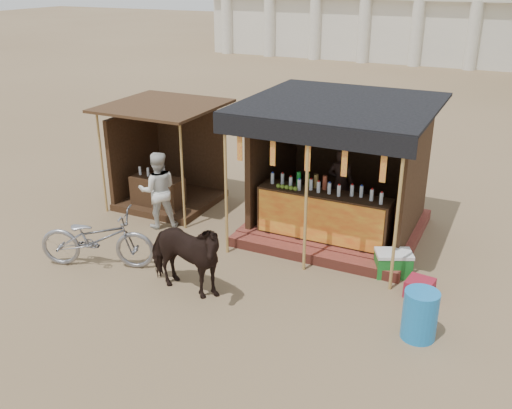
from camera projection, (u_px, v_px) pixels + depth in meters
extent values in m
plane|color=#846B4C|center=(215.00, 297.00, 9.63)|extent=(120.00, 120.00, 0.00)
cube|color=brown|center=(337.00, 224.00, 12.10)|extent=(3.40, 2.80, 0.22)
cube|color=brown|center=(311.00, 255.00, 10.81)|extent=(3.40, 0.35, 0.20)
cube|color=#3B2415|center=(323.00, 215.00, 11.09)|extent=(2.60, 0.55, 0.95)
cube|color=#DE451A|center=(318.00, 221.00, 10.85)|extent=(2.50, 0.02, 0.88)
cube|color=#3B2415|center=(358.00, 147.00, 12.62)|extent=(3.00, 0.12, 2.50)
cube|color=#3B2415|center=(273.00, 154.00, 12.18)|extent=(0.12, 2.50, 2.50)
cube|color=#3B2415|center=(415.00, 174.00, 10.98)|extent=(0.12, 2.50, 2.50)
cube|color=black|center=(341.00, 103.00, 10.92)|extent=(3.60, 3.60, 0.06)
cube|color=black|center=(308.00, 135.00, 9.51)|extent=(3.60, 0.06, 0.36)
cylinder|color=tan|center=(226.00, 186.00, 10.63)|extent=(0.06, 0.06, 2.75)
cylinder|color=tan|center=(306.00, 200.00, 9.99)|extent=(0.06, 0.06, 2.75)
cylinder|color=tan|center=(397.00, 216.00, 9.35)|extent=(0.06, 0.06, 2.75)
cube|color=red|center=(240.00, 146.00, 10.20)|extent=(0.10, 0.02, 0.55)
cube|color=red|center=(273.00, 151.00, 9.94)|extent=(0.10, 0.02, 0.55)
cube|color=red|center=(308.00, 156.00, 9.68)|extent=(0.10, 0.02, 0.55)
cube|color=red|center=(345.00, 161.00, 9.42)|extent=(0.10, 0.02, 0.55)
cube|color=red|center=(383.00, 166.00, 9.16)|extent=(0.10, 0.02, 0.55)
imported|color=black|center=(341.00, 184.00, 11.85)|extent=(0.58, 0.39, 1.54)
cube|color=#3B2415|center=(171.00, 200.00, 13.47)|extent=(2.00, 2.00, 0.15)
cube|color=#3B2415|center=(191.00, 150.00, 13.88)|extent=(1.90, 0.10, 2.10)
cube|color=#3B2415|center=(135.00, 155.00, 13.47)|extent=(0.10, 1.90, 2.10)
cube|color=#472D19|center=(163.00, 106.00, 12.51)|extent=(2.40, 2.40, 0.06)
cylinder|color=tan|center=(102.00, 162.00, 12.59)|extent=(0.05, 0.05, 2.35)
cylinder|color=tan|center=(182.00, 176.00, 11.75)|extent=(0.05, 0.05, 2.35)
cube|color=#3B2415|center=(158.00, 194.00, 12.92)|extent=(1.20, 0.50, 0.80)
imported|color=black|center=(184.00, 257.00, 9.50)|extent=(1.71, 0.89, 1.39)
imported|color=gray|center=(97.00, 238.00, 10.45)|extent=(2.26, 1.45, 1.12)
imported|color=silver|center=(158.00, 190.00, 11.97)|extent=(1.02, 0.99, 1.66)
cylinder|color=#1976C2|center=(420.00, 315.00, 8.45)|extent=(0.55, 0.55, 0.78)
cube|color=maroon|center=(420.00, 288.00, 9.63)|extent=(0.48, 0.49, 0.29)
cube|color=#1A7626|center=(393.00, 265.00, 10.26)|extent=(0.74, 0.64, 0.40)
cube|color=white|center=(394.00, 254.00, 10.17)|extent=(0.77, 0.67, 0.06)
cylinder|color=silver|center=(227.00, 25.00, 36.51)|extent=(0.70, 0.70, 3.60)
cylinder|color=silver|center=(269.00, 26.00, 35.31)|extent=(0.70, 0.70, 3.60)
cylinder|color=silver|center=(315.00, 28.00, 34.11)|extent=(0.70, 0.70, 3.60)
cylinder|color=silver|center=(364.00, 31.00, 32.91)|extent=(0.70, 0.70, 3.60)
cylinder|color=silver|center=(417.00, 33.00, 31.71)|extent=(0.70, 0.70, 3.60)
cylinder|color=silver|center=(473.00, 36.00, 30.51)|extent=(0.70, 0.70, 3.60)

